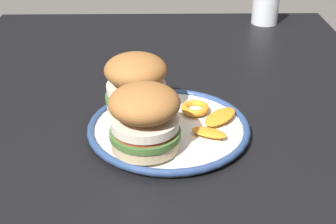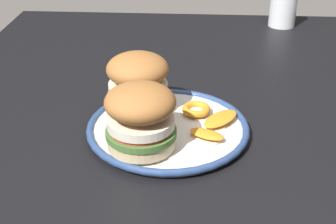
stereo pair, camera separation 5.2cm
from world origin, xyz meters
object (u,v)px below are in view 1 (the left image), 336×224
Objects in this scene: drinking_glass at (265,7)px; dinner_plate at (168,128)px; dining_table at (162,200)px; sandwich_half_left at (144,117)px; sandwich_half_right at (135,83)px.

dinner_plate is at bearing -25.28° from drinking_glass.
dining_table is at bearing -9.75° from dinner_plate.
dining_table is 14.36× the size of drinking_glass.
dinner_plate reaches higher than dining_table.
sandwich_half_left is 1.00× the size of sandwich_half_right.
sandwich_half_right is at bearing -133.98° from dinner_plate.
sandwich_half_left is 0.12m from sandwich_half_right.
dinner_plate is at bearing 46.02° from sandwich_half_right.
drinking_glass is (-0.64, 0.31, -0.02)m from sandwich_half_left.
dining_table is at bearing -23.80° from drinking_glass.
sandwich_half_right is (-0.12, -0.04, 0.16)m from dining_table.
sandwich_half_left is (-0.00, -0.03, 0.16)m from dining_table.
dinner_plate is 0.10m from sandwich_half_left.
dinner_plate is 2.24× the size of sandwich_half_right.
dining_table is at bearing 19.86° from sandwich_half_right.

